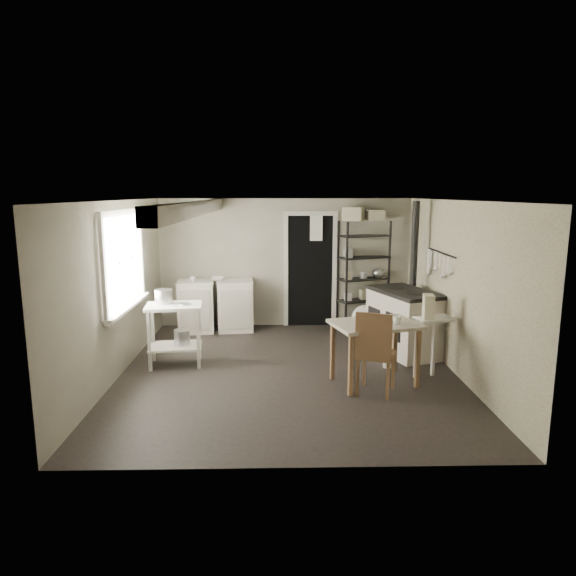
{
  "coord_description": "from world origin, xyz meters",
  "views": [
    {
      "loc": [
        -0.16,
        -6.67,
        2.4
      ],
      "look_at": [
        0.0,
        0.3,
        1.1
      ],
      "focal_mm": 32.0,
      "sensor_mm": 36.0,
      "label": 1
    }
  ],
  "objects_px": {
    "stove": "(404,324)",
    "shelf_rack": "(363,275)",
    "flour_sack": "(364,321)",
    "stockpot": "(164,299)",
    "chair": "(376,354)",
    "prep_table": "(175,337)",
    "work_table": "(374,354)",
    "base_cabinets": "(216,305)"
  },
  "relations": [
    {
      "from": "stove",
      "to": "shelf_rack",
      "type": "bearing_deg",
      "value": 84.94
    },
    {
      "from": "stove",
      "to": "flour_sack",
      "type": "bearing_deg",
      "value": 94.49
    },
    {
      "from": "shelf_rack",
      "to": "flour_sack",
      "type": "bearing_deg",
      "value": -118.76
    },
    {
      "from": "base_cabinets",
      "to": "stove",
      "type": "bearing_deg",
      "value": -29.77
    },
    {
      "from": "stove",
      "to": "chair",
      "type": "xyz_separation_m",
      "value": [
        -0.73,
        -1.58,
        0.04
      ]
    },
    {
      "from": "stockpot",
      "to": "base_cabinets",
      "type": "height_order",
      "value": "stockpot"
    },
    {
      "from": "stockpot",
      "to": "shelf_rack",
      "type": "xyz_separation_m",
      "value": [
        3.13,
        1.91,
        0.01
      ]
    },
    {
      "from": "shelf_rack",
      "to": "chair",
      "type": "xyz_separation_m",
      "value": [
        -0.35,
        -3.08,
        -0.46
      ]
    },
    {
      "from": "work_table",
      "to": "flour_sack",
      "type": "relative_size",
      "value": 2.03
    },
    {
      "from": "prep_table",
      "to": "shelf_rack",
      "type": "xyz_separation_m",
      "value": [
        2.97,
        2.0,
        0.55
      ]
    },
    {
      "from": "work_table",
      "to": "base_cabinets",
      "type": "bearing_deg",
      "value": 131.48
    },
    {
      "from": "stockpot",
      "to": "shelf_rack",
      "type": "bearing_deg",
      "value": 31.4
    },
    {
      "from": "base_cabinets",
      "to": "work_table",
      "type": "relative_size",
      "value": 1.3
    },
    {
      "from": "chair",
      "to": "flour_sack",
      "type": "height_order",
      "value": "chair"
    },
    {
      "from": "shelf_rack",
      "to": "chair",
      "type": "distance_m",
      "value": 3.14
    },
    {
      "from": "stockpot",
      "to": "work_table",
      "type": "distance_m",
      "value": 3.0
    },
    {
      "from": "flour_sack",
      "to": "chair",
      "type": "bearing_deg",
      "value": -96.49
    },
    {
      "from": "stockpot",
      "to": "base_cabinets",
      "type": "bearing_deg",
      "value": 73.68
    },
    {
      "from": "prep_table",
      "to": "flour_sack",
      "type": "xyz_separation_m",
      "value": [
        2.92,
        1.49,
        -0.16
      ]
    },
    {
      "from": "stockpot",
      "to": "prep_table",
      "type": "bearing_deg",
      "value": -29.42
    },
    {
      "from": "prep_table",
      "to": "chair",
      "type": "height_order",
      "value": "chair"
    },
    {
      "from": "shelf_rack",
      "to": "stove",
      "type": "xyz_separation_m",
      "value": [
        0.38,
        -1.5,
        -0.51
      ]
    },
    {
      "from": "base_cabinets",
      "to": "work_table",
      "type": "height_order",
      "value": "base_cabinets"
    },
    {
      "from": "prep_table",
      "to": "chair",
      "type": "relative_size",
      "value": 0.84
    },
    {
      "from": "shelf_rack",
      "to": "stove",
      "type": "distance_m",
      "value": 1.63
    },
    {
      "from": "stove",
      "to": "chair",
      "type": "distance_m",
      "value": 1.74
    },
    {
      "from": "shelf_rack",
      "to": "stove",
      "type": "height_order",
      "value": "shelf_rack"
    },
    {
      "from": "shelf_rack",
      "to": "stove",
      "type": "bearing_deg",
      "value": -97.98
    },
    {
      "from": "base_cabinets",
      "to": "shelf_rack",
      "type": "height_order",
      "value": "shelf_rack"
    },
    {
      "from": "prep_table",
      "to": "work_table",
      "type": "height_order",
      "value": "prep_table"
    },
    {
      "from": "work_table",
      "to": "shelf_rack",
      "type": "bearing_deg",
      "value": 83.56
    },
    {
      "from": "stockpot",
      "to": "stove",
      "type": "height_order",
      "value": "stockpot"
    },
    {
      "from": "stockpot",
      "to": "work_table",
      "type": "xyz_separation_m",
      "value": [
        2.82,
        -0.85,
        -0.56
      ]
    },
    {
      "from": "prep_table",
      "to": "stockpot",
      "type": "distance_m",
      "value": 0.57
    },
    {
      "from": "prep_table",
      "to": "work_table",
      "type": "distance_m",
      "value": 2.77
    },
    {
      "from": "base_cabinets",
      "to": "chair",
      "type": "height_order",
      "value": "chair"
    },
    {
      "from": "stockpot",
      "to": "stove",
      "type": "xyz_separation_m",
      "value": [
        3.51,
        0.41,
        -0.5
      ]
    },
    {
      "from": "prep_table",
      "to": "base_cabinets",
      "type": "bearing_deg",
      "value": 79.0
    },
    {
      "from": "stockpot",
      "to": "base_cabinets",
      "type": "xyz_separation_m",
      "value": [
        0.51,
        1.75,
        -0.48
      ]
    },
    {
      "from": "work_table",
      "to": "stove",
      "type": "bearing_deg",
      "value": 61.27
    },
    {
      "from": "stockpot",
      "to": "chair",
      "type": "distance_m",
      "value": 3.05
    },
    {
      "from": "prep_table",
      "to": "work_table",
      "type": "relative_size",
      "value": 0.83
    }
  ]
}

